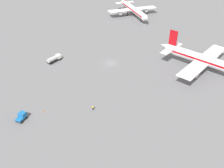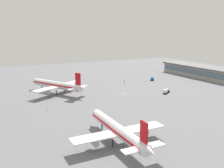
{
  "view_description": "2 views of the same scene",
  "coord_description": "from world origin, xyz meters",
  "px_view_note": "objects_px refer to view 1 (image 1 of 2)",
  "views": [
    {
      "loc": [
        84.45,
        -30.47,
        49.7
      ],
      "look_at": [
        18.15,
        -6.24,
        2.4
      ],
      "focal_mm": 39.64,
      "sensor_mm": 36.0,
      "label": 1
    },
    {
      "loc": [
        -112.92,
        67.24,
        33.64
      ],
      "look_at": [
        15.27,
        -0.33,
        2.6
      ],
      "focal_mm": 39.37,
      "sensor_mm": 36.0,
      "label": 2
    }
  ],
  "objects_px": {
    "airplane_taxiing": "(207,61)",
    "safety_cone_far_side": "(43,111)",
    "baggage_tug": "(22,117)",
    "fuel_truck": "(54,59)",
    "airplane_at_gate": "(133,9)",
    "ground_crew_worker": "(93,108)",
    "safety_cone_mid_apron": "(189,38)"
  },
  "relations": [
    {
      "from": "fuel_truck",
      "to": "safety_cone_far_side",
      "type": "height_order",
      "value": "fuel_truck"
    },
    {
      "from": "airplane_taxiing",
      "to": "baggage_tug",
      "type": "relative_size",
      "value": 10.27
    },
    {
      "from": "fuel_truck",
      "to": "airplane_at_gate",
      "type": "bearing_deg",
      "value": 6.21
    },
    {
      "from": "baggage_tug",
      "to": "fuel_truck",
      "type": "bearing_deg",
      "value": 18.51
    },
    {
      "from": "fuel_truck",
      "to": "safety_cone_far_side",
      "type": "relative_size",
      "value": 10.61
    },
    {
      "from": "airplane_taxiing",
      "to": "safety_cone_mid_apron",
      "type": "relative_size",
      "value": 63.78
    },
    {
      "from": "airplane_taxiing",
      "to": "safety_cone_far_side",
      "type": "bearing_deg",
      "value": -115.79
    },
    {
      "from": "safety_cone_mid_apron",
      "to": "airplane_at_gate",
      "type": "bearing_deg",
      "value": -163.75
    },
    {
      "from": "ground_crew_worker",
      "to": "safety_cone_far_side",
      "type": "relative_size",
      "value": 2.78
    },
    {
      "from": "airplane_at_gate",
      "to": "airplane_taxiing",
      "type": "relative_size",
      "value": 1.0
    },
    {
      "from": "airplane_taxiing",
      "to": "safety_cone_mid_apron",
      "type": "height_order",
      "value": "airplane_taxiing"
    },
    {
      "from": "safety_cone_far_side",
      "to": "ground_crew_worker",
      "type": "bearing_deg",
      "value": 73.54
    },
    {
      "from": "airplane_taxiing",
      "to": "safety_cone_far_side",
      "type": "xyz_separation_m",
      "value": [
        3.26,
        -62.45,
        -4.34
      ]
    },
    {
      "from": "ground_crew_worker",
      "to": "safety_cone_mid_apron",
      "type": "relative_size",
      "value": 2.78
    },
    {
      "from": "fuel_truck",
      "to": "airplane_taxiing",
      "type": "bearing_deg",
      "value": -58.87
    },
    {
      "from": "airplane_taxiing",
      "to": "safety_cone_far_side",
      "type": "distance_m",
      "value": 62.68
    },
    {
      "from": "baggage_tug",
      "to": "airplane_at_gate",
      "type": "bearing_deg",
      "value": -0.08
    },
    {
      "from": "fuel_truck",
      "to": "ground_crew_worker",
      "type": "xyz_separation_m",
      "value": [
        35.72,
        6.18,
        -0.54
      ]
    },
    {
      "from": "airplane_at_gate",
      "to": "baggage_tug",
      "type": "xyz_separation_m",
      "value": [
        74.85,
        -69.41,
        -3.07
      ]
    },
    {
      "from": "safety_cone_mid_apron",
      "to": "airplane_taxiing",
      "type": "bearing_deg",
      "value": -23.66
    },
    {
      "from": "baggage_tug",
      "to": "safety_cone_far_side",
      "type": "relative_size",
      "value": 6.21
    },
    {
      "from": "baggage_tug",
      "to": "safety_cone_far_side",
      "type": "xyz_separation_m",
      "value": [
        -1.44,
        6.35,
        -0.86
      ]
    },
    {
      "from": "airplane_taxiing",
      "to": "baggage_tug",
      "type": "height_order",
      "value": "airplane_taxiing"
    },
    {
      "from": "airplane_taxiing",
      "to": "ground_crew_worker",
      "type": "distance_m",
      "value": 48.57
    },
    {
      "from": "airplane_at_gate",
      "to": "safety_cone_mid_apron",
      "type": "distance_m",
      "value": 43.18
    },
    {
      "from": "safety_cone_mid_apron",
      "to": "ground_crew_worker",
      "type": "bearing_deg",
      "value": -58.92
    },
    {
      "from": "fuel_truck",
      "to": "safety_cone_mid_apron",
      "type": "relative_size",
      "value": 10.61
    },
    {
      "from": "baggage_tug",
      "to": "ground_crew_worker",
      "type": "relative_size",
      "value": 2.23
    },
    {
      "from": "safety_cone_mid_apron",
      "to": "safety_cone_far_side",
      "type": "bearing_deg",
      "value": -66.84
    },
    {
      "from": "airplane_taxiing",
      "to": "fuel_truck",
      "type": "height_order",
      "value": "airplane_taxiing"
    },
    {
      "from": "airplane_at_gate",
      "to": "fuel_truck",
      "type": "bearing_deg",
      "value": -51.49
    },
    {
      "from": "airplane_taxiing",
      "to": "safety_cone_far_side",
      "type": "height_order",
      "value": "airplane_taxiing"
    }
  ]
}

